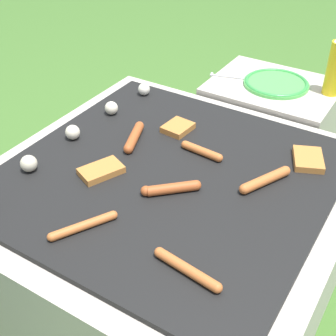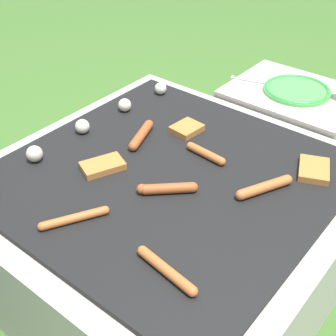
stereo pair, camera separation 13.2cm
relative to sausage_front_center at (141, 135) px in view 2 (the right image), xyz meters
name	(u,v)px [view 2 (the right image)]	position (x,y,z in m)	size (l,w,h in m)	color
ground_plane	(168,265)	(-0.09, -0.18, -0.40)	(14.00, 14.00, 0.00)	#3D6628
grill	(168,223)	(-0.09, -0.18, -0.21)	(1.00, 1.00, 0.38)	#B2AA9E
side_ledge	(287,135)	(0.61, -0.23, -0.21)	(0.38, 0.47, 0.38)	#B2AA9E
sausage_back_right	(74,218)	(-0.39, -0.12, 0.00)	(0.16, 0.10, 0.02)	#B7602D
sausage_front_right	(166,270)	(-0.38, -0.41, 0.00)	(0.05, 0.18, 0.02)	#B7602D
sausage_back_left	(264,187)	(0.01, -0.43, 0.00)	(0.17, 0.09, 0.03)	#B7602D
sausage_back_center	(206,154)	(0.05, -0.22, 0.00)	(0.03, 0.14, 0.02)	#B7602D
sausage_front_left	(168,188)	(-0.16, -0.23, 0.00)	(0.12, 0.13, 0.03)	#A34C23
sausage_front_center	(141,135)	(0.00, 0.00, 0.00)	(0.16, 0.08, 0.03)	#A34C23
bread_slice_left	(103,166)	(-0.19, -0.02, 0.00)	(0.14, 0.12, 0.02)	#B27033
bread_slice_right	(314,170)	(0.18, -0.50, 0.00)	(0.14, 0.12, 0.02)	#B27033
bread_slice_center	(187,129)	(0.13, -0.08, 0.00)	(0.10, 0.09, 0.02)	#B27033
mushroom_row	(69,136)	(-0.16, 0.16, 0.01)	(0.79, 0.07, 0.06)	beige
plate_colorful	(297,90)	(0.61, -0.23, -0.01)	(0.25, 0.25, 0.02)	#4CB24C
fork_utensil	(249,80)	(0.57, -0.05, -0.01)	(0.06, 0.16, 0.01)	silver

